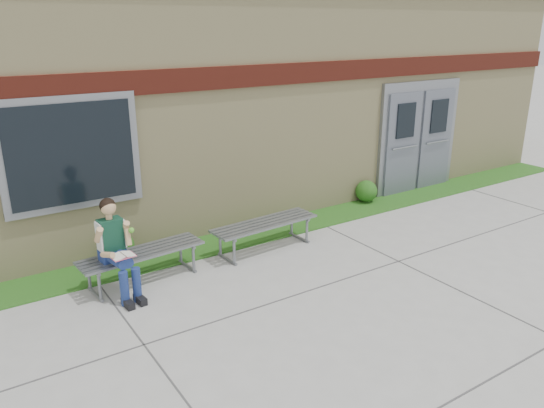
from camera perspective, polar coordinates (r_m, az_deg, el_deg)
ground at (r=7.30m, az=10.80°, el=-9.30°), size 80.00×80.00×0.00m
grass_strip at (r=9.14m, az=-0.48°, el=-2.93°), size 16.00×0.80×0.02m
school_building at (r=11.56m, az=-9.86°, el=12.12°), size 16.20×6.22×4.20m
bench_left at (r=7.54m, az=-13.78°, el=-5.68°), size 1.76×0.63×0.45m
bench_right at (r=8.33m, az=-0.79°, el=-2.64°), size 1.79×0.61×0.46m
girl at (r=7.12m, az=-16.42°, el=-4.40°), size 0.48×0.79×1.31m
shrub_mid at (r=8.31m, az=-16.07°, el=-4.32°), size 0.44×0.44×0.44m
shrub_east at (r=10.73m, az=10.11°, el=1.38°), size 0.43×0.43×0.43m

